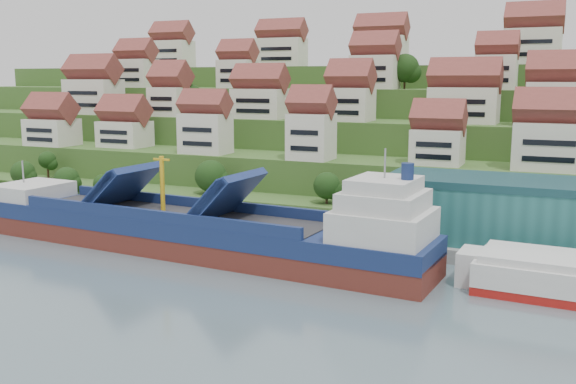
% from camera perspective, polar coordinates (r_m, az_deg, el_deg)
% --- Properties ---
extents(ground, '(300.00, 300.00, 0.00)m').
position_cam_1_polar(ground, '(103.38, -5.40, -5.44)').
color(ground, slate).
rests_on(ground, ground).
extents(quay, '(180.00, 14.00, 2.20)m').
position_cam_1_polar(quay, '(109.06, 7.76, -4.07)').
color(quay, gray).
rests_on(quay, ground).
extents(pebble_beach, '(45.00, 20.00, 1.00)m').
position_cam_1_polar(pebble_beach, '(148.14, -22.99, -1.28)').
color(pebble_beach, gray).
rests_on(pebble_beach, ground).
extents(hillside, '(260.00, 128.00, 31.00)m').
position_cam_1_polar(hillside, '(197.25, 9.46, 4.99)').
color(hillside, '#2D4C1E').
rests_on(hillside, ground).
extents(hillside_village, '(155.36, 62.09, 28.84)m').
position_cam_1_polar(hillside_village, '(154.99, 6.10, 8.86)').
color(hillside_village, silver).
rests_on(hillside_village, ground).
extents(hillside_trees, '(143.16, 62.04, 30.46)m').
position_cam_1_polar(hillside_trees, '(145.68, -0.45, 5.91)').
color(hillside_trees, '#1C3D14').
rests_on(hillside_trees, ground).
extents(flagpole, '(1.28, 0.16, 8.00)m').
position_cam_1_polar(flagpole, '(103.65, 6.06, -1.49)').
color(flagpole, gray).
rests_on(flagpole, quay).
extents(beach_huts, '(14.40, 3.70, 2.20)m').
position_cam_1_polar(beach_huts, '(148.48, -23.91, -0.69)').
color(beach_huts, white).
rests_on(beach_huts, pebble_beach).
extents(cargo_ship, '(82.36, 17.89, 18.17)m').
position_cam_1_polar(cargo_ship, '(103.55, -8.16, -3.51)').
color(cargo_ship, '#5C241C').
rests_on(cargo_ship, ground).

